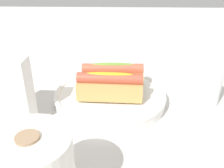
# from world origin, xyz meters

# --- Properties ---
(ground_plane) EXTENTS (2.40, 2.40, 0.00)m
(ground_plane) POSITION_xyz_m (0.00, 0.00, 0.00)
(ground_plane) COLOR beige
(serving_bowl) EXTENTS (0.27, 0.27, 0.03)m
(serving_bowl) POSITION_xyz_m (-0.00, -0.01, 0.02)
(serving_bowl) COLOR white
(serving_bowl) RESTS_ON ground_plane
(hotdog_front) EXTENTS (0.15, 0.05, 0.06)m
(hotdog_front) POSITION_xyz_m (-0.01, -0.03, 0.06)
(hotdog_front) COLOR #DBB270
(hotdog_front) RESTS_ON serving_bowl
(hotdog_back) EXTENTS (0.15, 0.06, 0.06)m
(hotdog_back) POSITION_xyz_m (-0.00, 0.02, 0.06)
(hotdog_back) COLOR tan
(hotdog_back) RESTS_ON serving_bowl
(water_glass) EXTENTS (0.07, 0.07, 0.09)m
(water_glass) POSITION_xyz_m (-0.23, -0.01, 0.04)
(water_glass) COLOR white
(water_glass) RESTS_ON ground_plane
(napkin_box) EXTENTS (0.11, 0.05, 0.15)m
(napkin_box) POSITION_xyz_m (0.22, 0.08, 0.07)
(napkin_box) COLOR white
(napkin_box) RESTS_ON ground_plane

